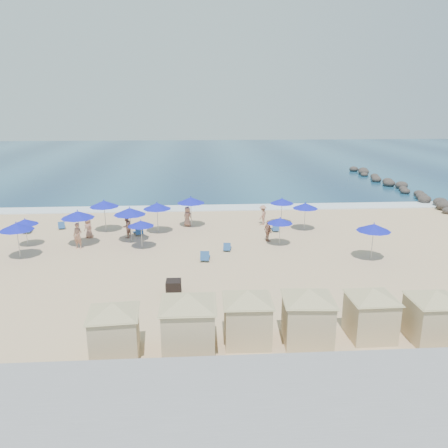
{
  "coord_description": "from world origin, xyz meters",
  "views": [
    {
      "loc": [
        0.15,
        -25.81,
        9.94
      ],
      "look_at": [
        2.02,
        3.0,
        1.88
      ],
      "focal_mm": 35.0,
      "sensor_mm": 36.0,
      "label": 1
    }
  ],
  "objects_px": {
    "cabana_5": "(433,309)",
    "umbrella_3": "(78,215)",
    "beachgoer_3": "(263,215)",
    "cabana_0": "(114,322)",
    "umbrella_6": "(141,223)",
    "cabana_2": "(247,309)",
    "umbrella_5": "(130,211)",
    "cabana_4": "(371,306)",
    "umbrella_9": "(282,201)",
    "beachgoer_4": "(187,216)",
    "umbrella_4": "(157,206)",
    "umbrella_10": "(305,206)",
    "cabana_1": "(188,315)",
    "umbrella_11": "(374,227)",
    "rock_jetty": "(393,184)",
    "beachgoer_5": "(88,228)",
    "umbrella_7": "(191,200)",
    "trash_bin": "(174,287)",
    "umbrella_8": "(280,221)",
    "beachgoer_1": "(127,226)",
    "beachgoer_0": "(78,236)",
    "umbrella_1": "(16,227)",
    "beachgoer_2": "(268,231)",
    "umbrella_0": "(25,222)",
    "umbrella_2": "(104,204)"
  },
  "relations": [
    {
      "from": "umbrella_5",
      "to": "cabana_4",
      "type": "bearing_deg",
      "value": -49.48
    },
    {
      "from": "umbrella_1",
      "to": "umbrella_9",
      "type": "distance_m",
      "value": 20.24
    },
    {
      "from": "cabana_1",
      "to": "umbrella_5",
      "type": "bearing_deg",
      "value": 106.46
    },
    {
      "from": "umbrella_5",
      "to": "beachgoer_1",
      "type": "distance_m",
      "value": 1.85
    },
    {
      "from": "umbrella_9",
      "to": "beachgoer_3",
      "type": "height_order",
      "value": "umbrella_9"
    },
    {
      "from": "cabana_5",
      "to": "umbrella_6",
      "type": "xyz_separation_m",
      "value": [
        -13.9,
        13.3,
        0.35
      ]
    },
    {
      "from": "rock_jetty",
      "to": "beachgoer_5",
      "type": "distance_m",
      "value": 36.95
    },
    {
      "from": "beachgoer_3",
      "to": "cabana_5",
      "type": "bearing_deg",
      "value": 43.49
    },
    {
      "from": "umbrella_6",
      "to": "cabana_2",
      "type": "bearing_deg",
      "value": -65.2
    },
    {
      "from": "trash_bin",
      "to": "umbrella_6",
      "type": "distance_m",
      "value": 8.45
    },
    {
      "from": "umbrella_0",
      "to": "umbrella_7",
      "type": "bearing_deg",
      "value": 20.32
    },
    {
      "from": "beachgoer_5",
      "to": "cabana_5",
      "type": "bearing_deg",
      "value": -6.03
    },
    {
      "from": "umbrella_0",
      "to": "umbrella_5",
      "type": "distance_m",
      "value": 7.33
    },
    {
      "from": "beachgoer_5",
      "to": "umbrella_1",
      "type": "bearing_deg",
      "value": -94.37
    },
    {
      "from": "umbrella_7",
      "to": "umbrella_11",
      "type": "distance_m",
      "value": 14.66
    },
    {
      "from": "cabana_5",
      "to": "beachgoer_4",
      "type": "distance_m",
      "value": 21.72
    },
    {
      "from": "trash_bin",
      "to": "umbrella_5",
      "type": "xyz_separation_m",
      "value": [
        -3.56,
        9.48,
        1.92
      ]
    },
    {
      "from": "umbrella_2",
      "to": "umbrella_3",
      "type": "height_order",
      "value": "umbrella_3"
    },
    {
      "from": "umbrella_2",
      "to": "umbrella_7",
      "type": "xyz_separation_m",
      "value": [
        6.81,
        0.94,
        -0.02
      ]
    },
    {
      "from": "umbrella_8",
      "to": "beachgoer_4",
      "type": "height_order",
      "value": "umbrella_8"
    },
    {
      "from": "cabana_4",
      "to": "beachgoer_5",
      "type": "relative_size",
      "value": 2.58
    },
    {
      "from": "umbrella_4",
      "to": "umbrella_10",
      "type": "bearing_deg",
      "value": 0.11
    },
    {
      "from": "umbrella_9",
      "to": "beachgoer_1",
      "type": "distance_m",
      "value": 12.92
    },
    {
      "from": "cabana_1",
      "to": "umbrella_10",
      "type": "xyz_separation_m",
      "value": [
        9.08,
        17.28,
        0.36
      ]
    },
    {
      "from": "umbrella_8",
      "to": "beachgoer_2",
      "type": "distance_m",
      "value": 1.52
    },
    {
      "from": "cabana_0",
      "to": "umbrella_3",
      "type": "xyz_separation_m",
      "value": [
        -5.02,
        14.46,
        0.85
      ]
    },
    {
      "from": "cabana_2",
      "to": "beachgoer_0",
      "type": "relative_size",
      "value": 2.28
    },
    {
      "from": "cabana_1",
      "to": "beachgoer_0",
      "type": "relative_size",
      "value": 2.49
    },
    {
      "from": "umbrella_1",
      "to": "umbrella_9",
      "type": "bearing_deg",
      "value": 21.07
    },
    {
      "from": "cabana_2",
      "to": "umbrella_7",
      "type": "height_order",
      "value": "cabana_2"
    },
    {
      "from": "beachgoer_1",
      "to": "beachgoer_4",
      "type": "distance_m",
      "value": 5.42
    },
    {
      "from": "trash_bin",
      "to": "cabana_2",
      "type": "relative_size",
      "value": 0.19
    },
    {
      "from": "rock_jetty",
      "to": "umbrella_8",
      "type": "xyz_separation_m",
      "value": [
        -17.92,
        -21.04,
        1.46
      ]
    },
    {
      "from": "cabana_5",
      "to": "umbrella_3",
      "type": "distance_m",
      "value": 23.24
    },
    {
      "from": "umbrella_6",
      "to": "beachgoer_0",
      "type": "bearing_deg",
      "value": 176.84
    },
    {
      "from": "umbrella_7",
      "to": "umbrella_6",
      "type": "bearing_deg",
      "value": -122.69
    },
    {
      "from": "rock_jetty",
      "to": "umbrella_5",
      "type": "height_order",
      "value": "umbrella_5"
    },
    {
      "from": "cabana_1",
      "to": "umbrella_11",
      "type": "relative_size",
      "value": 1.82
    },
    {
      "from": "cabana_0",
      "to": "cabana_2",
      "type": "distance_m",
      "value": 5.5
    },
    {
      "from": "umbrella_3",
      "to": "beachgoer_5",
      "type": "bearing_deg",
      "value": 83.81
    },
    {
      "from": "cabana_1",
      "to": "umbrella_10",
      "type": "height_order",
      "value": "cabana_1"
    },
    {
      "from": "umbrella_8",
      "to": "beachgoer_1",
      "type": "xyz_separation_m",
      "value": [
        -11.25,
        2.56,
        -0.95
      ]
    },
    {
      "from": "cabana_2",
      "to": "umbrella_4",
      "type": "xyz_separation_m",
      "value": [
        -5.14,
        16.67,
        0.66
      ]
    },
    {
      "from": "umbrella_10",
      "to": "umbrella_3",
      "type": "bearing_deg",
      "value": -170.31
    },
    {
      "from": "cabana_2",
      "to": "umbrella_11",
      "type": "distance_m",
      "value": 13.41
    },
    {
      "from": "umbrella_10",
      "to": "beachgoer_4",
      "type": "height_order",
      "value": "umbrella_10"
    },
    {
      "from": "rock_jetty",
      "to": "umbrella_11",
      "type": "xyz_separation_m",
      "value": [
        -12.47,
        -24.4,
        1.81
      ]
    },
    {
      "from": "umbrella_9",
      "to": "beachgoer_4",
      "type": "bearing_deg",
      "value": -178.57
    },
    {
      "from": "beachgoer_5",
      "to": "cabana_1",
      "type": "bearing_deg",
      "value": -29.03
    },
    {
      "from": "cabana_2",
      "to": "umbrella_9",
      "type": "xyz_separation_m",
      "value": [
        5.09,
        18.66,
        0.47
      ]
    }
  ]
}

